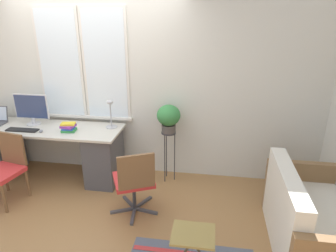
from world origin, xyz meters
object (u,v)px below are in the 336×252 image
(book_stack, at_px, (68,127))
(couch_loveseat, at_px, (309,224))
(keyboard, at_px, (22,130))
(folding_stool, at_px, (193,237))
(desk_lamp, at_px, (111,112))
(office_chair_swivel, at_px, (134,181))
(plant_stand, at_px, (169,141))
(potted_plant, at_px, (169,117))
(desk_chair_wooden, at_px, (5,167))
(mouse, at_px, (41,131))
(monitor, at_px, (32,109))

(book_stack, xyz_separation_m, couch_loveseat, (2.92, -0.86, -0.53))
(keyboard, bearing_deg, folding_stool, -27.40)
(keyboard, relative_size, desk_lamp, 1.11)
(office_chair_swivel, relative_size, plant_stand, 1.15)
(plant_stand, xyz_separation_m, potted_plant, (0.00, 0.00, 0.36))
(desk_chair_wooden, bearing_deg, office_chair_swivel, 9.17)
(keyboard, distance_m, folding_stool, 2.76)
(desk_chair_wooden, distance_m, office_chair_swivel, 1.68)
(office_chair_swivel, relative_size, folding_stool, 2.03)
(office_chair_swivel, bearing_deg, couch_loveseat, 146.47)
(couch_loveseat, distance_m, plant_stand, 1.97)
(potted_plant, distance_m, folding_stool, 1.75)
(folding_stool, bearing_deg, desk_lamp, 129.06)
(mouse, bearing_deg, plant_stand, 11.60)
(book_stack, bearing_deg, mouse, -165.18)
(monitor, relative_size, book_stack, 2.46)
(keyboard, xyz_separation_m, couch_loveseat, (3.55, -0.79, -0.48))
(desk_lamp, height_order, couch_loveseat, desk_lamp)
(plant_stand, height_order, potted_plant, potted_plant)
(folding_stool, bearing_deg, potted_plant, 106.43)
(mouse, xyz_separation_m, potted_plant, (1.67, 0.34, 0.17))
(mouse, relative_size, folding_stool, 0.16)
(desk_lamp, bearing_deg, couch_loveseat, -24.65)
(desk_lamp, bearing_deg, office_chair_swivel, -57.11)
(book_stack, height_order, potted_plant, potted_plant)
(couch_loveseat, height_order, plant_stand, couch_loveseat)
(desk_chair_wooden, xyz_separation_m, potted_plant, (1.95, 0.78, 0.50))
(couch_loveseat, distance_m, folding_stool, 1.22)
(desk_lamp, distance_m, couch_loveseat, 2.73)
(desk_lamp, xyz_separation_m, office_chair_swivel, (0.53, -0.82, -0.54))
(book_stack, height_order, folding_stool, book_stack)
(keyboard, height_order, desk_chair_wooden, desk_chair_wooden)
(keyboard, bearing_deg, book_stack, 6.24)
(monitor, distance_m, desk_lamp, 1.14)
(office_chair_swivel, bearing_deg, potted_plant, -133.03)
(potted_plant, bearing_deg, plant_stand, -90.00)
(mouse, relative_size, desk_chair_wooden, 0.08)
(book_stack, xyz_separation_m, office_chair_swivel, (1.05, -0.59, -0.38))
(mouse, relative_size, couch_loveseat, 0.05)
(monitor, xyz_separation_m, potted_plant, (1.95, 0.07, -0.04))
(book_stack, relative_size, couch_loveseat, 0.15)
(book_stack, height_order, plant_stand, book_stack)
(desk_lamp, relative_size, plant_stand, 0.53)
(desk_chair_wooden, relative_size, couch_loveseat, 0.62)
(plant_stand, bearing_deg, folding_stool, -73.57)
(keyboard, xyz_separation_m, book_stack, (0.64, 0.07, 0.05))
(desk_lamp, distance_m, book_stack, 0.60)
(monitor, bearing_deg, book_stack, -16.30)
(keyboard, height_order, folding_stool, keyboard)
(mouse, bearing_deg, couch_loveseat, -13.28)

